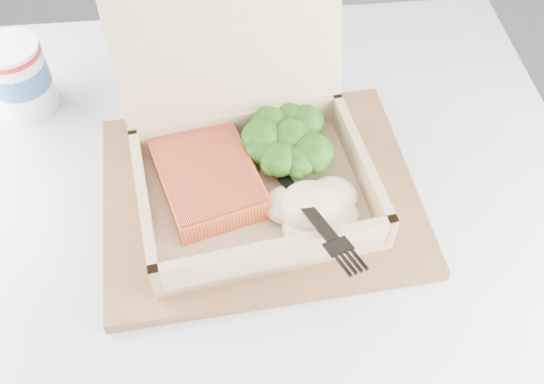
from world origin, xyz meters
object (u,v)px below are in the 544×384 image
(cafe_table, at_px, (238,329))
(serving_tray, at_px, (260,194))
(paper_cup, at_px, (19,75))
(takeout_container, at_px, (246,139))

(cafe_table, height_order, serving_tray, serving_tray)
(serving_tray, bearing_deg, paper_cup, 168.43)
(takeout_container, bearing_deg, serving_tray, -75.90)
(serving_tray, height_order, takeout_container, takeout_container)
(takeout_container, relative_size, paper_cup, 3.59)
(cafe_table, height_order, paper_cup, paper_cup)
(cafe_table, xyz_separation_m, takeout_container, (-0.01, 0.10, 0.26))
(takeout_container, distance_m, paper_cup, 0.31)
(takeout_container, height_order, paper_cup, takeout_container)
(serving_tray, xyz_separation_m, paper_cup, (-0.32, 0.07, 0.04))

